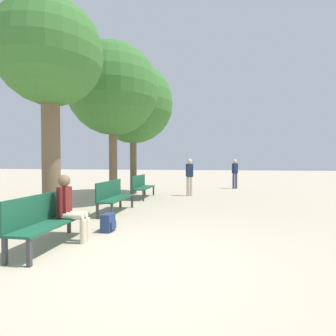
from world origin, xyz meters
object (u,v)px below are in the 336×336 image
bench_row_0 (47,217)px  tree_row_1 (113,90)px  person_seated (70,206)px  tree_row_2 (133,104)px  bench_row_1 (113,195)px  tree_row_0 (50,56)px  pedestrian_near (190,175)px  bench_row_2 (142,185)px  backpack (108,223)px  pedestrian_mid (235,172)px

bench_row_0 → tree_row_1: size_ratio=0.31×
bench_row_0 → person_seated: size_ratio=1.44×
tree_row_2 → bench_row_1: bearing=-80.3°
tree_row_0 → pedestrian_near: 7.20m
bench_row_0 → bench_row_2: same height
pedestrian_near → bench_row_2: bearing=-152.4°
tree_row_2 → backpack: size_ratio=15.72×
tree_row_2 → tree_row_0: bearing=-90.0°
bench_row_0 → bench_row_2: bearing=90.0°
tree_row_1 → pedestrian_near: (2.65, 2.21, -3.23)m
bench_row_1 → pedestrian_mid: (4.10, 7.49, 0.40)m
tree_row_1 → bench_row_2: bearing=58.3°
bench_row_0 → bench_row_1: same height
tree_row_1 → person_seated: size_ratio=4.62×
bench_row_0 → pedestrian_mid: (4.10, 10.61, 0.40)m
tree_row_1 → pedestrian_mid: 8.07m
tree_row_1 → bench_row_0: bearing=-81.5°
tree_row_0 → person_seated: bearing=-42.6°
pedestrian_mid → backpack: bearing=-109.9°
bench_row_2 → person_seated: 5.92m
bench_row_1 → tree_row_0: 3.93m
person_seated → backpack: size_ratio=3.30×
bench_row_1 → pedestrian_near: 4.55m
bench_row_2 → pedestrian_mid: (4.10, 4.36, 0.40)m
tree_row_1 → tree_row_2: (0.00, 2.50, 0.02)m
bench_row_0 → tree_row_0: tree_row_0 is taller
pedestrian_near → pedestrian_mid: pedestrian_near is taller
bench_row_2 → pedestrian_near: pedestrian_near is taller
tree_row_0 → person_seated: size_ratio=4.09×
tree_row_2 → pedestrian_near: 4.20m
tree_row_2 → tree_row_1: bearing=-90.0°
tree_row_0 → backpack: bearing=-4.9°
bench_row_0 → person_seated: (0.24, 0.33, 0.14)m
backpack → pedestrian_mid: bearing=70.1°
bench_row_0 → backpack: size_ratio=4.77×
pedestrian_near → person_seated: bearing=-103.5°
bench_row_1 → pedestrian_mid: bearing=61.3°
person_seated → backpack: person_seated is taller
tree_row_0 → tree_row_2: (0.00, 6.28, 0.28)m
tree_row_1 → tree_row_2: size_ratio=0.97×
bench_row_2 → person_seated: person_seated is taller
bench_row_2 → pedestrian_mid: size_ratio=1.13×
bench_row_0 → tree_row_1: tree_row_1 is taller
bench_row_2 → backpack: bench_row_2 is taller
tree_row_0 → backpack: 3.98m
bench_row_2 → tree_row_2: (-0.75, 1.28, 3.65)m
bench_row_0 → bench_row_1: 3.13m
tree_row_2 → backpack: (1.43, -6.40, -3.99)m
tree_row_1 → tree_row_2: tree_row_2 is taller
bench_row_0 → tree_row_0: bearing=121.0°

